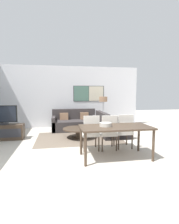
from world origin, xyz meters
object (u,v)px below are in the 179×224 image
dining_table (115,130)px  dining_chair_right (124,130)px  sofa_main (75,123)px  floor_lamp (103,102)px  fruit_bowl (106,124)px  coffee_table (78,131)px  dining_chair_centre (108,131)px  dining_chair_left (91,131)px  tv_console (3,132)px  sofa_side (110,128)px  television (2,115)px

dining_table → dining_chair_right: (0.49, 0.67, -0.16)m
sofa_main → floor_lamp: floor_lamp is taller
fruit_bowl → coffee_table: bearing=101.9°
dining_chair_centre → sofa_main: bearing=102.9°
dining_chair_left → dining_chair_right: (0.97, 0.04, 0.00)m
coffee_table → dining_chair_centre: 1.62m
floor_lamp → fruit_bowl: bearing=-103.7°
fruit_bowl → tv_console: bearing=143.1°
coffee_table → fruit_bowl: 2.13m
sofa_side → dining_chair_right: bearing=177.1°
dining_chair_centre → floor_lamp: (0.59, 2.84, 0.67)m
dining_chair_right → fruit_bowl: size_ratio=3.30×
tv_console → sofa_side: (3.78, -0.04, 0.02)m
sofa_main → fruit_bowl: 3.50m
sofa_main → sofa_side: same height
dining_chair_right → fruit_bowl: (-0.72, -0.63, 0.29)m
sofa_side → dining_chair_left: 1.94m
dining_chair_left → coffee_table: bearing=97.0°
sofa_main → coffee_table: bearing=-90.0°
coffee_table → fruit_bowl: (0.42, -2.01, 0.57)m
dining_table → dining_chair_right: 0.84m
sofa_main → dining_chair_right: bearing=-67.7°
dining_chair_right → floor_lamp: size_ratio=0.69×
television → sofa_side: television is taller
coffee_table → dining_table: dining_table is taller
dining_chair_left → sofa_side: bearing=56.7°
tv_console → fruit_bowl: 3.76m
sofa_main → dining_chair_centre: bearing=-77.1°
television → floor_lamp: size_ratio=0.69×
dining_table → dining_chair_left: (-0.49, 0.63, -0.16)m
sofa_main → sofa_side: (1.23, -1.24, -0.00)m
coffee_table → dining_chair_centre: size_ratio=1.11×
dining_chair_right → floor_lamp: 2.85m
tv_console → fruit_bowl: bearing=-36.9°
sofa_main → dining_chair_right: (1.15, -2.80, 0.26)m
sofa_main → sofa_side: 1.74m
television → sofa_main: 2.87m
fruit_bowl → floor_lamp: 3.52m
dining_table → fruit_bowl: size_ratio=5.73×
television → dining_chair_left: bearing=-31.1°
television → dining_table: size_ratio=0.58×
coffee_table → dining_table: (0.66, -2.05, 0.44)m
sofa_main → dining_table: 3.56m
sofa_side → dining_chair_centre: 1.75m
sofa_side → coffee_table: sofa_side is taller
dining_chair_right → sofa_main: bearing=112.3°
dining_chair_right → sofa_side: bearing=87.1°
tv_console → dining_chair_centre: (3.21, -1.68, 0.28)m
television → floor_lamp: 4.00m
dining_chair_right → coffee_table: bearing=129.8°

